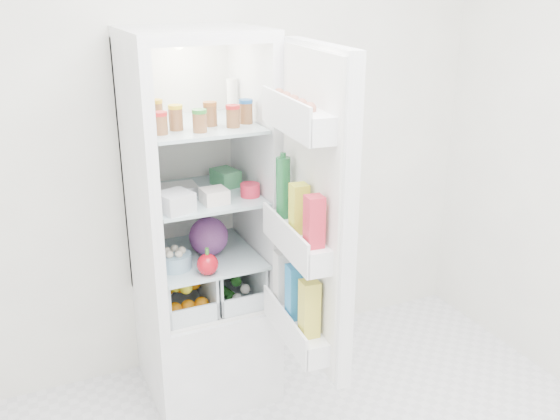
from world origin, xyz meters
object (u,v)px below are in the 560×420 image
refrigerator (200,265)px  mushroom_bowl (175,261)px  fridge_door (310,218)px  red_cabbage (209,236)px

refrigerator → mushroom_bowl: size_ratio=11.95×
fridge_door → mushroom_bowl: bearing=47.0°
red_cabbage → refrigerator: bearing=110.0°
refrigerator → red_cabbage: bearing=-70.0°
refrigerator → fridge_door: size_ratio=1.38×
refrigerator → mushroom_bowl: 0.26m
fridge_door → refrigerator: bearing=27.9°
refrigerator → fridge_door: 0.82m
mushroom_bowl → fridge_door: 0.72m
mushroom_bowl → red_cabbage: bearing=23.4°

